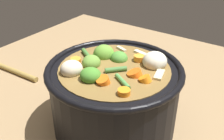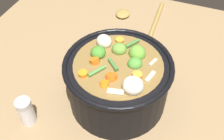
{
  "view_description": "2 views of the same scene",
  "coord_description": "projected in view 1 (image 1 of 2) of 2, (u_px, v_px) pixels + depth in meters",
  "views": [
    {
      "loc": [
        -0.26,
        0.38,
        0.4
      ],
      "look_at": [
        0.0,
        0.01,
        0.14
      ],
      "focal_mm": 42.58,
      "sensor_mm": 36.0,
      "label": 1
    },
    {
      "loc": [
        -0.43,
        -0.15,
        0.61
      ],
      "look_at": [
        -0.01,
        0.01,
        0.12
      ],
      "focal_mm": 43.12,
      "sensor_mm": 36.0,
      "label": 2
    }
  ],
  "objects": [
    {
      "name": "ground_plane",
      "position": [
        114.0,
        122.0,
        0.59
      ],
      "size": [
        1.1,
        1.1,
        0.0
      ],
      "primitive_type": "plane",
      "color": "#8C704C"
    },
    {
      "name": "cooking_pot",
      "position": [
        114.0,
        94.0,
        0.56
      ],
      "size": [
        0.28,
        0.28,
        0.17
      ],
      "color": "black",
      "rests_on": "ground_plane"
    }
  ]
}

